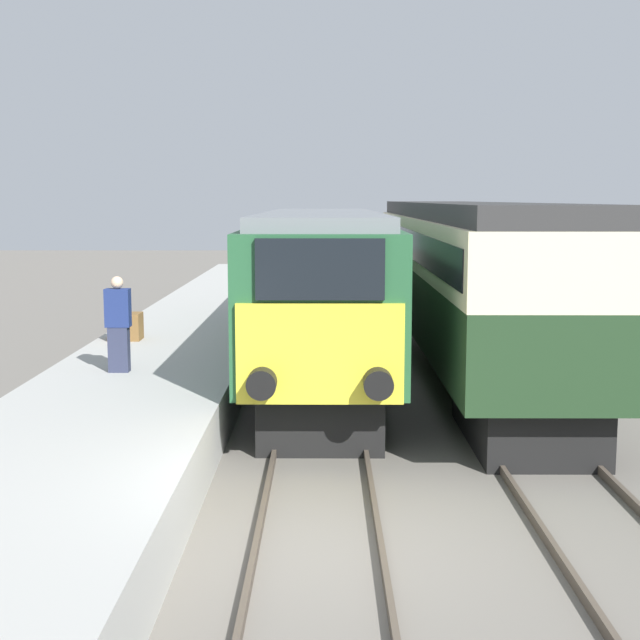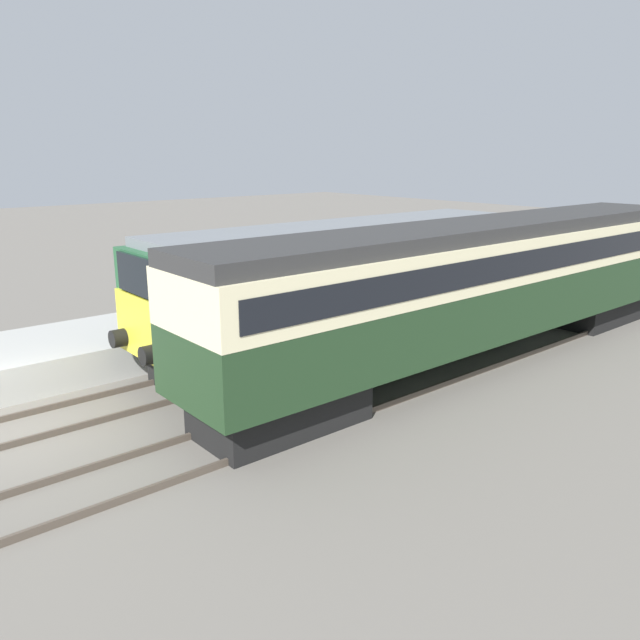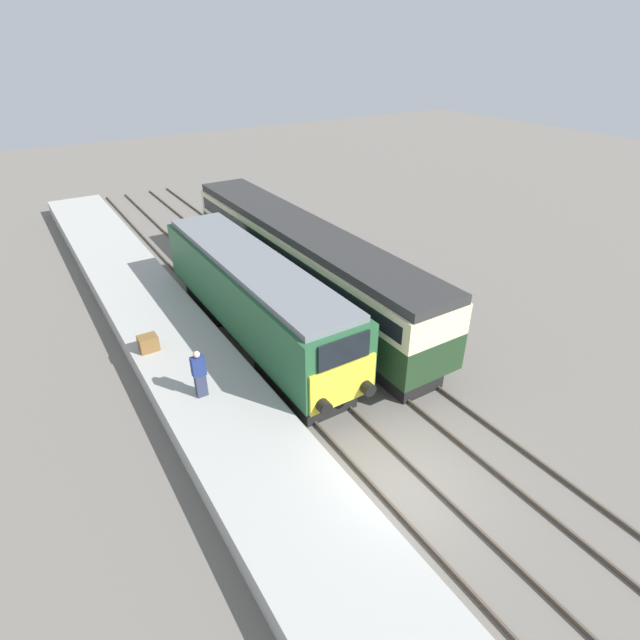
# 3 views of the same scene
# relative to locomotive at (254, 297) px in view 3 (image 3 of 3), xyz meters

# --- Properties ---
(ground_plane) EXTENTS (120.00, 120.00, 0.00)m
(ground_plane) POSITION_rel_locomotive_xyz_m (0.00, -9.55, -2.08)
(ground_plane) COLOR slate
(platform_left) EXTENTS (3.50, 50.00, 0.91)m
(platform_left) POSITION_rel_locomotive_xyz_m (-3.30, -1.55, -1.63)
(platform_left) COLOR #A8A8A3
(platform_left) RESTS_ON ground_plane
(rails_near_track) EXTENTS (1.51, 60.00, 0.14)m
(rails_near_track) POSITION_rel_locomotive_xyz_m (0.00, -4.55, -2.01)
(rails_near_track) COLOR #4C4238
(rails_near_track) RESTS_ON ground_plane
(rails_far_track) EXTENTS (1.50, 60.00, 0.14)m
(rails_far_track) POSITION_rel_locomotive_xyz_m (3.40, -4.55, -2.01)
(rails_far_track) COLOR #4C4238
(rails_far_track) RESTS_ON ground_plane
(locomotive) EXTENTS (2.70, 13.19, 3.74)m
(locomotive) POSITION_rel_locomotive_xyz_m (0.00, 0.00, 0.00)
(locomotive) COLOR black
(locomotive) RESTS_ON ground_plane
(passenger_carriage) EXTENTS (2.75, 17.95, 3.93)m
(passenger_carriage) POSITION_rel_locomotive_xyz_m (3.40, 1.93, 0.31)
(passenger_carriage) COLOR black
(passenger_carriage) RESTS_ON ground_plane
(person_on_platform) EXTENTS (0.44, 0.26, 1.74)m
(person_on_platform) POSITION_rel_locomotive_xyz_m (-3.66, -3.44, -0.31)
(person_on_platform) COLOR #2D334C
(person_on_platform) RESTS_ON platform_left
(luggage_crate) EXTENTS (0.70, 0.56, 0.60)m
(luggage_crate) POSITION_rel_locomotive_xyz_m (-4.37, 0.24, -0.87)
(luggage_crate) COLOR brown
(luggage_crate) RESTS_ON platform_left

